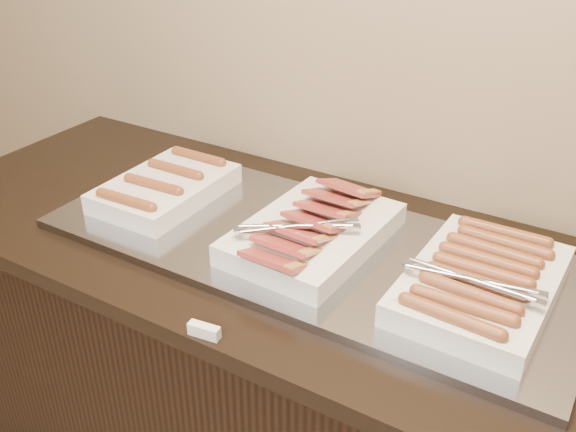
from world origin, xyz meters
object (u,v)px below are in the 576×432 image
at_px(dish_left, 166,187).
at_px(dish_right, 481,282).
at_px(counter, 306,395).
at_px(dish_center, 313,231).
at_px(warming_tray, 308,245).

distance_m(dish_left, dish_right, 0.80).
relative_size(counter, dish_right, 5.13).
bearing_deg(dish_center, dish_right, 2.61).
distance_m(counter, warming_tray, 0.46).
bearing_deg(counter, warming_tray, 180.00).
distance_m(warming_tray, dish_center, 0.04).
xyz_separation_m(warming_tray, dish_center, (0.01, -0.00, 0.04)).
distance_m(counter, dish_right, 0.63).
xyz_separation_m(warming_tray, dish_left, (-0.41, 0.00, 0.04)).
height_order(dish_left, dish_center, dish_center).
bearing_deg(dish_center, dish_left, -177.87).
bearing_deg(counter, dish_right, -0.49).
xyz_separation_m(counter, dish_left, (-0.41, 0.00, 0.50)).
relative_size(warming_tray, dish_center, 2.84).
height_order(dish_center, dish_right, dish_center).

